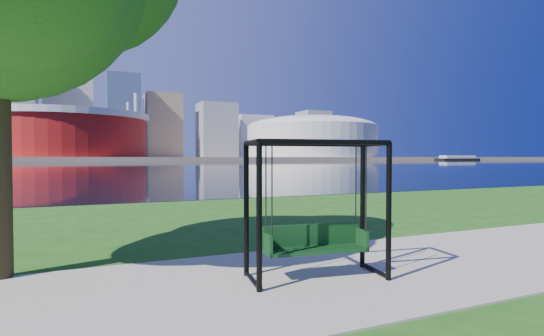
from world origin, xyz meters
TOP-DOWN VIEW (x-y plane):
  - ground at (0.00, 0.00)m, footprint 900.00×900.00m
  - path at (0.00, -0.50)m, footprint 120.00×4.00m
  - river at (0.00, 102.00)m, footprint 900.00×180.00m
  - far_bank at (0.00, 306.00)m, footprint 900.00×228.00m
  - stadium at (-10.00, 235.00)m, footprint 83.00×83.00m
  - arena at (135.00, 235.00)m, footprint 84.00×84.00m
  - skyline at (-4.27, 319.39)m, footprint 392.00×66.00m
  - swing at (0.60, -0.57)m, footprint 2.23×1.22m
  - barge at (208.52, 183.91)m, footprint 29.69×8.30m

SIDE VIEW (x-z plane):
  - ground at x=0.00m, z-range 0.00..0.00m
  - river at x=0.00m, z-range 0.00..0.02m
  - path at x=0.00m, z-range 0.00..0.03m
  - far_bank at x=0.00m, z-range 0.00..2.00m
  - swing at x=0.60m, z-range -0.04..2.13m
  - barge at x=208.52m, z-range -0.14..2.82m
  - stadium at x=-10.00m, z-range -1.77..30.23m
  - arena at x=135.00m, z-range 2.59..29.15m
  - skyline at x=-4.27m, z-range -12.36..84.14m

